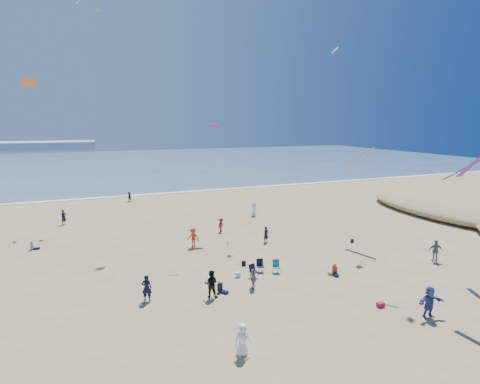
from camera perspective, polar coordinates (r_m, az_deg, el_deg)
name	(u,v)px	position (r m, az deg, el deg)	size (l,w,h in m)	color
ground	(262,355)	(20.36, 3.44, -23.55)	(220.00, 220.00, 0.00)	tan
ocean	(119,164)	(111.03, -18.00, 4.14)	(220.00, 100.00, 0.06)	#476B84
surf_line	(142,195)	(61.70, -14.67, -0.43)	(220.00, 1.20, 0.08)	white
standing_flyers	(258,256)	(30.35, 2.71, -9.78)	(30.35, 48.88, 1.91)	black
seated_group	(254,298)	(24.72, 2.20, -15.85)	(23.06, 28.87, 0.84)	white
chair_cluster	(264,268)	(29.14, 3.64, -11.46)	(2.72, 1.51, 1.00)	black
white_tote	(238,275)	(28.65, -0.29, -12.49)	(0.35, 0.20, 0.40)	silver
black_backpack	(244,263)	(30.81, 0.56, -10.81)	(0.30, 0.22, 0.38)	black
cooler	(381,305)	(26.06, 20.63, -15.77)	(0.45, 0.30, 0.30)	#AC1830
navy_bag	(352,241)	(37.98, 16.72, -7.13)	(0.28, 0.18, 0.34)	black
kites_aloft	(307,82)	(32.12, 10.11, 16.21)	(41.95, 38.57, 26.57)	purple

